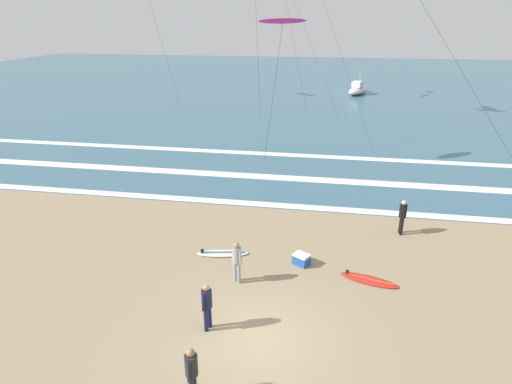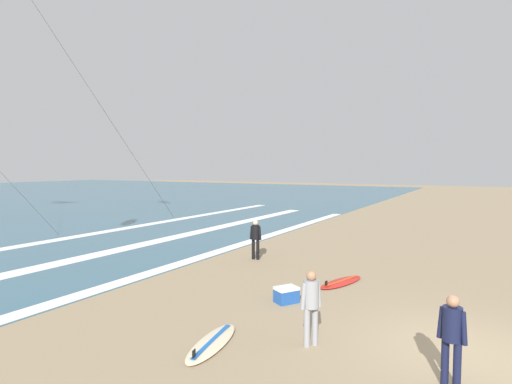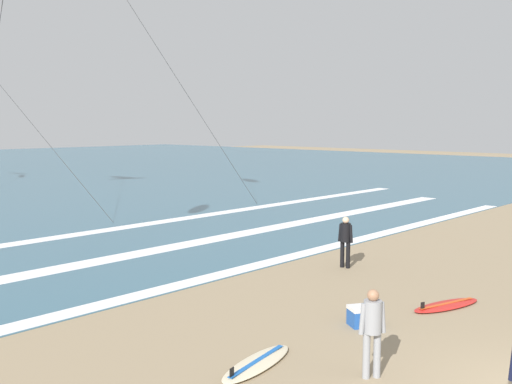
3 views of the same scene
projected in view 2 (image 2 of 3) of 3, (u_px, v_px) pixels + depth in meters
name	position (u px, v px, depth m)	size (l,w,h in m)	color
ground_plane	(465.00, 354.00, 8.15)	(160.00, 160.00, 0.00)	#937F60
wave_foam_shoreline	(139.00, 277.00, 13.81)	(42.37, 0.65, 0.01)	white
wave_foam_mid_break	(41.00, 267.00, 15.09)	(45.98, 0.94, 0.01)	white
surfer_mid_group	(256.00, 236.00, 16.40)	(0.32, 0.52, 1.60)	black
surfer_left_far	(452.00, 333.00, 6.83)	(0.32, 0.51, 1.60)	#141938
surfer_left_near	(311.00, 301.00, 8.45)	(0.47, 0.36, 1.60)	gray
surfboard_right_spare	(341.00, 282.00, 13.04)	(2.18, 1.16, 0.25)	red
surfboard_left_pile	(212.00, 343.00, 8.54)	(2.18, 0.99, 0.25)	beige
cooler_box	(286.00, 295.00, 11.21)	(0.76, 0.70, 0.44)	#1E4C9E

